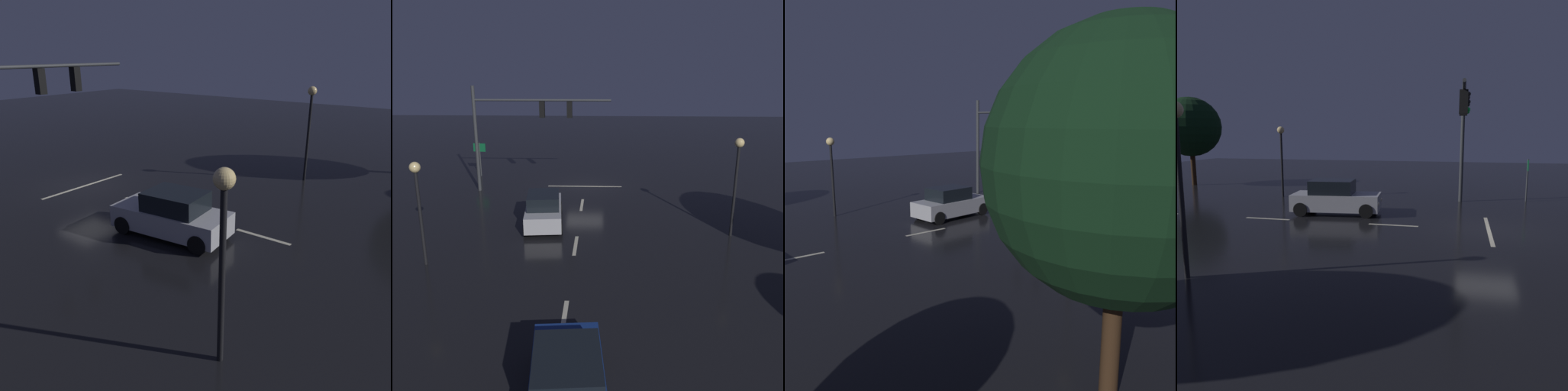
# 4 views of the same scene
# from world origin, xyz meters

# --- Properties ---
(ground_plane) EXTENTS (80.00, 80.00, 0.00)m
(ground_plane) POSITION_xyz_m (0.00, 0.00, 0.00)
(ground_plane) COLOR black
(traffic_signal_assembly) EXTENTS (8.68, 0.47, 6.73)m
(traffic_signal_assembly) POSITION_xyz_m (4.10, 1.16, 4.60)
(traffic_signal_assembly) COLOR #383A3D
(traffic_signal_assembly) RESTS_ON ground_plane
(lane_dash_far) EXTENTS (0.16, 2.20, 0.01)m
(lane_dash_far) POSITION_xyz_m (0.00, 4.00, 0.00)
(lane_dash_far) COLOR beige
(lane_dash_far) RESTS_ON ground_plane
(lane_dash_mid) EXTENTS (0.16, 2.20, 0.01)m
(lane_dash_mid) POSITION_xyz_m (0.00, 10.00, 0.00)
(lane_dash_mid) COLOR beige
(lane_dash_mid) RESTS_ON ground_plane
(stop_bar) EXTENTS (5.00, 0.16, 0.01)m
(stop_bar) POSITION_xyz_m (0.00, -0.03, 0.00)
(stop_bar) COLOR beige
(stop_bar) RESTS_ON ground_plane
(car_approaching) EXTENTS (2.28, 4.50, 1.70)m
(car_approaching) POSITION_xyz_m (1.82, 7.23, 0.80)
(car_approaching) COLOR #B7B7BC
(car_approaching) RESTS_ON ground_plane
(street_lamp_left_kerb) EXTENTS (0.44, 0.44, 4.81)m
(street_lamp_left_kerb) POSITION_xyz_m (-7.50, 8.52, 3.39)
(street_lamp_left_kerb) COLOR black
(street_lamp_left_kerb) RESTS_ON ground_plane
(street_lamp_right_kerb) EXTENTS (0.44, 0.44, 4.40)m
(street_lamp_right_kerb) POSITION_xyz_m (6.17, 12.16, 3.14)
(street_lamp_right_kerb) COLOR black
(street_lamp_right_kerb) RESTS_ON ground_plane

